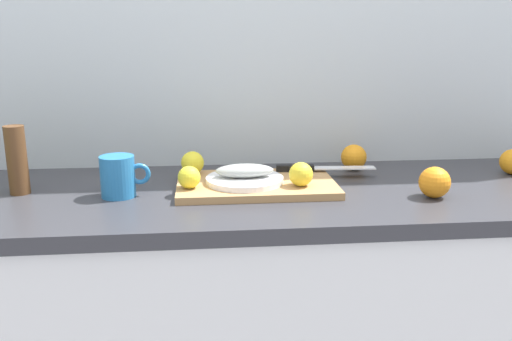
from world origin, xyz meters
TOP-DOWN VIEW (x-y plane):
  - back_wall at (0.00, 0.33)m, footprint 3.20×0.05m
  - kitchen_counter at (0.00, 0.00)m, footprint 2.00×0.60m
  - cutting_board at (-0.01, 0.02)m, footprint 0.43×0.27m
  - white_plate at (-0.04, 0.01)m, footprint 0.21×0.21m
  - fish_fillet at (-0.04, 0.01)m, footprint 0.16×0.07m
  - chef_knife at (0.17, 0.11)m, footprint 0.29×0.05m
  - lemon_0 at (-0.18, 0.12)m, footprint 0.07×0.07m
  - lemon_1 at (0.11, -0.04)m, footprint 0.06×0.06m
  - lemon_2 at (-0.19, -0.03)m, footprint 0.06×0.06m
  - coffee_mug_0 at (-0.37, -0.02)m, footprint 0.13×0.09m
  - orange_1 at (0.31, 0.20)m, footprint 0.08×0.08m
  - orange_2 at (0.44, -0.11)m, footprint 0.08×0.08m
  - pepper_mill at (-0.63, 0.03)m, footprint 0.05×0.05m

SIDE VIEW (x-z plane):
  - kitchen_counter at x=0.00m, z-range 0.00..0.90m
  - cutting_board at x=-0.01m, z-range 0.90..0.92m
  - white_plate at x=-0.04m, z-range 0.92..0.93m
  - chef_knife at x=0.17m, z-range 0.92..0.94m
  - orange_1 at x=0.31m, z-range 0.90..0.98m
  - orange_2 at x=0.44m, z-range 0.90..0.98m
  - lemon_2 at x=-0.19m, z-range 0.92..0.98m
  - lemon_1 at x=0.11m, z-range 0.92..0.98m
  - lemon_0 at x=-0.18m, z-range 0.92..0.99m
  - fish_fillet at x=-0.04m, z-range 0.94..0.97m
  - coffee_mug_0 at x=-0.37m, z-range 0.90..1.01m
  - pepper_mill at x=-0.63m, z-range 0.90..1.08m
  - back_wall at x=0.00m, z-range 0.00..2.50m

